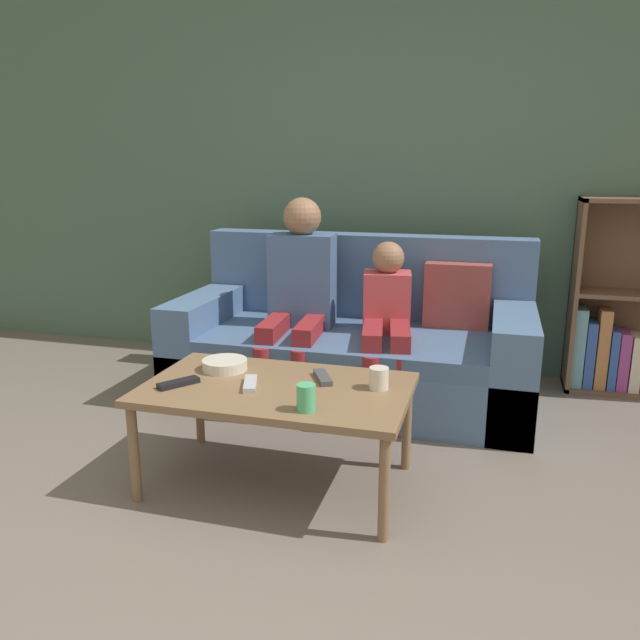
{
  "coord_description": "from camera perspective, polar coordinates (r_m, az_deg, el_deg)",
  "views": [
    {
      "loc": [
        0.76,
        -1.41,
        1.3
      ],
      "look_at": [
        -0.01,
        1.32,
        0.58
      ],
      "focal_mm": 35.0,
      "sensor_mm": 36.0,
      "label": 1
    }
  ],
  "objects": [
    {
      "name": "person_child",
      "position": [
        3.3,
        6.11,
        0.27
      ],
      "size": [
        0.34,
        0.66,
        0.89
      ],
      "rotation": [
        0.0,
        0.0,
        0.17
      ],
      "color": "maroon",
      "rests_on": "ground_plane"
    },
    {
      "name": "tv_remote_2",
      "position": [
        2.57,
        0.25,
        -5.26
      ],
      "size": [
        0.12,
        0.17,
        0.02
      ],
      "rotation": [
        0.0,
        0.0,
        0.48
      ],
      "color": "#47474C",
      "rests_on": "coffee_table"
    },
    {
      "name": "bookshelf",
      "position": [
        3.99,
        26.56,
        0.45
      ],
      "size": [
        0.79,
        0.28,
        1.11
      ],
      "color": "brown",
      "rests_on": "ground_plane"
    },
    {
      "name": "person_adult",
      "position": [
        3.43,
        -1.92,
        3.08
      ],
      "size": [
        0.37,
        0.65,
        1.12
      ],
      "rotation": [
        0.0,
        0.0,
        0.07
      ],
      "color": "maroon",
      "rests_on": "ground_plane"
    },
    {
      "name": "couch",
      "position": [
        3.53,
        3.19,
        -2.5
      ],
      "size": [
        1.94,
        0.92,
        0.89
      ],
      "color": "#4C6B93",
      "rests_on": "ground_plane"
    },
    {
      "name": "cup_far",
      "position": [
        2.25,
        -1.29,
        -7.1
      ],
      "size": [
        0.07,
        0.07,
        0.1
      ],
      "color": "#4CB77A",
      "rests_on": "coffee_table"
    },
    {
      "name": "ground_plane",
      "position": [
        2.07,
        -10.68,
        -25.06
      ],
      "size": [
        22.0,
        22.0,
        0.0
      ],
      "primitive_type": "plane",
      "color": "#70665B"
    },
    {
      "name": "tv_remote_1",
      "position": [
        2.57,
        -12.81,
        -5.64
      ],
      "size": [
        0.14,
        0.17,
        0.02
      ],
      "rotation": [
        0.0,
        0.0,
        -0.62
      ],
      "color": "black",
      "rests_on": "coffee_table"
    },
    {
      "name": "coffee_table",
      "position": [
        2.53,
        -3.97,
        -6.86
      ],
      "size": [
        1.06,
        0.64,
        0.43
      ],
      "color": "brown",
      "rests_on": "ground_plane"
    },
    {
      "name": "tv_remote_0",
      "position": [
        2.51,
        -6.4,
        -5.82
      ],
      "size": [
        0.1,
        0.18,
        0.02
      ],
      "rotation": [
        0.0,
        0.0,
        0.33
      ],
      "color": "#B7B7BC",
      "rests_on": "coffee_table"
    },
    {
      "name": "cup_near",
      "position": [
        2.47,
        5.4,
        -5.32
      ],
      "size": [
        0.08,
        0.08,
        0.09
      ],
      "color": "silver",
      "rests_on": "coffee_table"
    },
    {
      "name": "wall_back",
      "position": [
        4.04,
        5.08,
        14.18
      ],
      "size": [
        12.0,
        0.06,
        2.6
      ],
      "color": "#4C6B56",
      "rests_on": "ground_plane"
    },
    {
      "name": "snack_bowl",
      "position": [
        2.72,
        -8.7,
        -4.05
      ],
      "size": [
        0.19,
        0.19,
        0.05
      ],
      "color": "beige",
      "rests_on": "coffee_table"
    }
  ]
}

